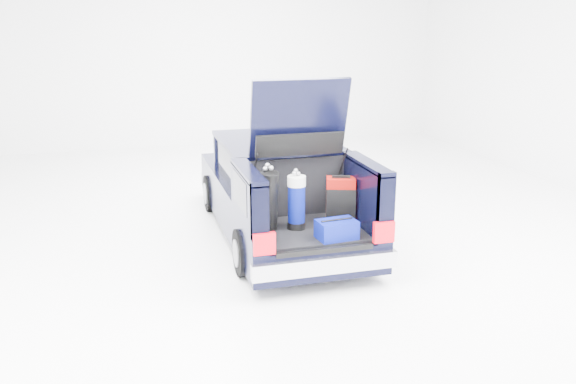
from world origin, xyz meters
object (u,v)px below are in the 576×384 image
object	(u,v)px
car	(277,190)
black_golf_bag	(269,201)
blue_golf_bag	(296,202)
red_suitcase	(341,200)
blue_duffel	(337,229)

from	to	relation	value
car	black_golf_bag	world-z (taller)	car
black_golf_bag	blue_golf_bag	world-z (taller)	black_golf_bag
blue_golf_bag	car	bearing A→B (deg)	92.07
car	red_suitcase	distance (m)	1.51
car	black_golf_bag	bearing A→B (deg)	-108.39
blue_duffel	black_golf_bag	bearing A→B (deg)	139.73
car	blue_golf_bag	bearing A→B (deg)	-95.39
red_suitcase	blue_duffel	size ratio (longest dim) A/B	1.23
car	black_golf_bag	size ratio (longest dim) A/B	5.39
red_suitcase	blue_golf_bag	distance (m)	0.66
blue_golf_bag	red_suitcase	bearing A→B (deg)	18.78
black_golf_bag	blue_golf_bag	bearing A→B (deg)	-10.44
black_golf_bag	car	bearing A→B (deg)	65.64
car	red_suitcase	size ratio (longest dim) A/B	7.50
black_golf_bag	red_suitcase	bearing A→B (deg)	-0.19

